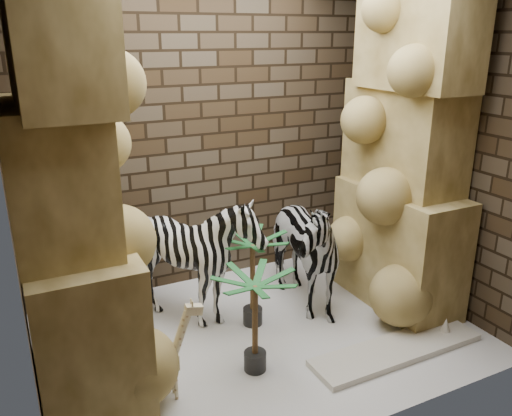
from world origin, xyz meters
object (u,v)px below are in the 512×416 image
palm_back (255,323)px  surfboard (397,350)px  zebra_left (196,264)px  giraffe_toy (159,353)px  zebra_right (295,238)px  palm_front (253,280)px

palm_back → surfboard: palm_back is taller
zebra_left → giraffe_toy: size_ratio=1.61×
zebra_right → zebra_left: (-0.90, 0.13, -0.13)m
giraffe_toy → surfboard: bearing=-4.5°
zebra_right → giraffe_toy: 1.71m
zebra_left → giraffe_toy: zebra_left is taller
palm_front → palm_back: 0.66m
palm_front → palm_back: (-0.27, -0.60, -0.02)m
giraffe_toy → palm_front: (1.00, 0.61, 0.05)m
giraffe_toy → palm_back: bearing=5.5°
palm_back → surfboard: (1.11, -0.31, -0.38)m
palm_back → zebra_left: bearing=98.7°
giraffe_toy → surfboard: size_ratio=0.50×
giraffe_toy → palm_front: size_ratio=0.88×
palm_front → surfboard: size_ratio=0.57×
surfboard → zebra_right: bearing=107.6°
palm_front → palm_back: size_ratio=1.05×
zebra_right → palm_front: bearing=-161.6°
zebra_right → surfboard: size_ratio=0.90×
zebra_right → palm_front: (-0.50, -0.14, -0.25)m
zebra_right → zebra_left: size_ratio=1.12×
surfboard → palm_back: bearing=164.2°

